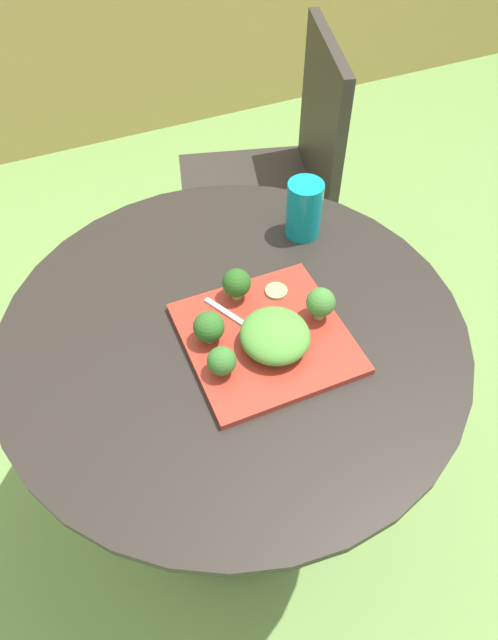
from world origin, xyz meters
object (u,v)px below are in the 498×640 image
object	(u,v)px
fork	(245,323)
drinking_glass	(304,212)
patio_chair	(282,166)
salad_plate	(266,338)

from	to	relation	value
fork	drinking_glass	bearing A→B (deg)	42.61
patio_chair	fork	distance (m)	0.85
patio_chair	drinking_glass	xyz separation A→B (m)	(-0.20, -0.51, 0.27)
patio_chair	salad_plate	distance (m)	0.87
patio_chair	fork	bearing A→B (deg)	-120.69
patio_chair	drinking_glass	distance (m)	0.61
drinking_glass	fork	xyz separation A→B (m)	(-0.22, -0.20, -0.04)
patio_chair	salad_plate	bearing A→B (deg)	-117.89
patio_chair	salad_plate	xyz separation A→B (m)	(-0.40, -0.75, 0.22)
drinking_glass	fork	distance (m)	0.30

